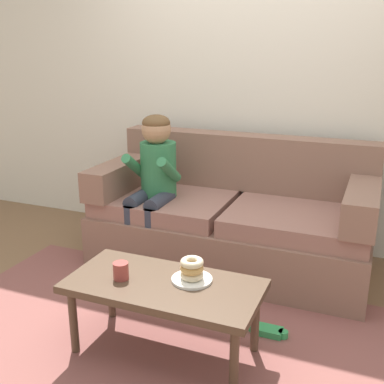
{
  "coord_description": "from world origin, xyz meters",
  "views": [
    {
      "loc": [
        0.95,
        -2.26,
        1.57
      ],
      "look_at": [
        -0.16,
        0.45,
        0.65
      ],
      "focal_mm": 44.12,
      "sensor_mm": 36.0,
      "label": 1
    }
  ],
  "objects_px": {
    "person_child": "(154,176)",
    "donut": "(192,275)",
    "couch": "(233,220)",
    "toy_controller": "(268,332)",
    "mug": "(121,271)",
    "coffee_table": "(164,291)"
  },
  "relations": [
    {
      "from": "mug",
      "to": "person_child",
      "type": "bearing_deg",
      "value": 107.37
    },
    {
      "from": "donut",
      "to": "toy_controller",
      "type": "bearing_deg",
      "value": 38.8
    },
    {
      "from": "couch",
      "to": "donut",
      "type": "height_order",
      "value": "couch"
    },
    {
      "from": "couch",
      "to": "person_child",
      "type": "xyz_separation_m",
      "value": [
        -0.54,
        -0.2,
        0.33
      ]
    },
    {
      "from": "couch",
      "to": "mug",
      "type": "height_order",
      "value": "couch"
    },
    {
      "from": "person_child",
      "to": "toy_controller",
      "type": "distance_m",
      "value": 1.35
    },
    {
      "from": "couch",
      "to": "person_child",
      "type": "distance_m",
      "value": 0.66
    },
    {
      "from": "couch",
      "to": "mug",
      "type": "distance_m",
      "value": 1.25
    },
    {
      "from": "donut",
      "to": "couch",
      "type": "bearing_deg",
      "value": 96.58
    },
    {
      "from": "coffee_table",
      "to": "person_child",
      "type": "xyz_separation_m",
      "value": [
        -0.54,
        0.97,
        0.3
      ]
    },
    {
      "from": "coffee_table",
      "to": "toy_controller",
      "type": "xyz_separation_m",
      "value": [
        0.47,
        0.35,
        -0.34
      ]
    },
    {
      "from": "couch",
      "to": "person_child",
      "type": "height_order",
      "value": "person_child"
    },
    {
      "from": "person_child",
      "to": "donut",
      "type": "relative_size",
      "value": 9.18
    },
    {
      "from": "couch",
      "to": "donut",
      "type": "xyz_separation_m",
      "value": [
        0.13,
        -1.1,
        0.11
      ]
    },
    {
      "from": "donut",
      "to": "toy_controller",
      "type": "relative_size",
      "value": 0.53
    },
    {
      "from": "coffee_table",
      "to": "donut",
      "type": "bearing_deg",
      "value": 30.56
    },
    {
      "from": "donut",
      "to": "person_child",
      "type": "bearing_deg",
      "value": 126.45
    },
    {
      "from": "toy_controller",
      "to": "person_child",
      "type": "bearing_deg",
      "value": 165.94
    },
    {
      "from": "coffee_table",
      "to": "mug",
      "type": "height_order",
      "value": "mug"
    },
    {
      "from": "person_child",
      "to": "couch",
      "type": "bearing_deg",
      "value": 20.84
    },
    {
      "from": "toy_controller",
      "to": "mug",
      "type": "bearing_deg",
      "value": -132.71
    },
    {
      "from": "couch",
      "to": "mug",
      "type": "relative_size",
      "value": 21.73
    }
  ]
}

